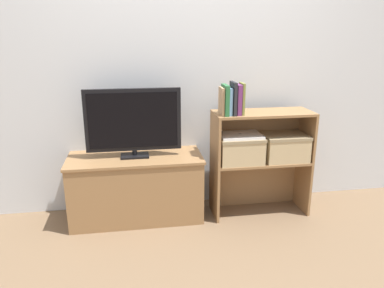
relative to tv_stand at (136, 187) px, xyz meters
The scene contains 15 objects.
ground_plane 0.57m from the tv_stand, 25.73° to the right, with size 16.00×16.00×0.00m, color brown.
wall_back 1.07m from the tv_stand, 29.24° to the left, with size 10.00×0.05×2.40m.
tv_stand is the anchor object (origin of this frame).
tv 0.55m from the tv_stand, 90.00° to the right, with size 0.74×0.14×0.54m.
bookshelf_lower_tier 1.02m from the tv_stand, ahead, with size 0.79×0.32×0.47m.
bookshelf_upper_tier 1.12m from the tv_stand, ahead, with size 0.79×0.32×0.40m.
book_tan 0.98m from the tv_stand, ahead, with size 0.02×0.13×0.21m.
book_forest 1.01m from the tv_stand, ahead, with size 0.03×0.16×0.23m.
book_skyblue 1.02m from the tv_stand, ahead, with size 0.02×0.13×0.21m.
book_charcoal 1.06m from the tv_stand, ahead, with size 0.02×0.15×0.25m.
book_plum 1.08m from the tv_stand, ahead, with size 0.03×0.13×0.23m.
book_olive 1.10m from the tv_stand, ahead, with size 0.02×0.12×0.24m.
storage_basket_left 0.90m from the tv_stand, ahead, with size 0.35×0.29×0.21m.
storage_basket_right 1.26m from the tv_stand, ahead, with size 0.35×0.29×0.21m.
laptop 0.94m from the tv_stand, ahead, with size 0.34×0.25×0.02m.
Camera 1 is at (-0.45, -2.63, 1.49)m, focal length 35.00 mm.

